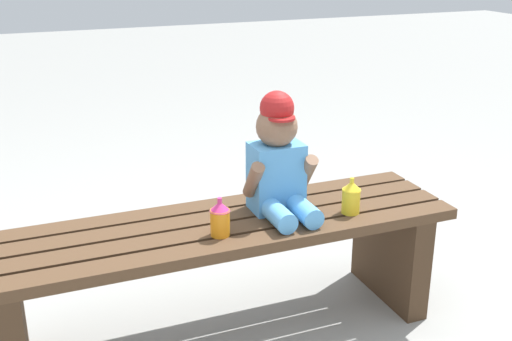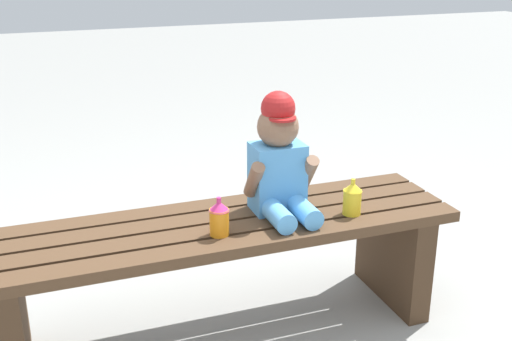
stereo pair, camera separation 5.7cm
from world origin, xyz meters
name	(u,v)px [view 1 (the left image)]	position (x,y,z in m)	size (l,w,h in m)	color
ground_plane	(222,332)	(0.00, 0.00, 0.00)	(16.00, 16.00, 0.00)	#999993
park_bench	(221,259)	(0.00, 0.00, 0.28)	(1.56, 0.40, 0.41)	#513823
child_figure	(279,161)	(0.21, 0.02, 0.59)	(0.23, 0.27, 0.40)	#59A5E5
sippy_cup_left	(220,218)	(-0.03, -0.09, 0.47)	(0.06, 0.06, 0.12)	orange
sippy_cup_right	(351,197)	(0.43, -0.09, 0.47)	(0.06, 0.06, 0.12)	yellow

